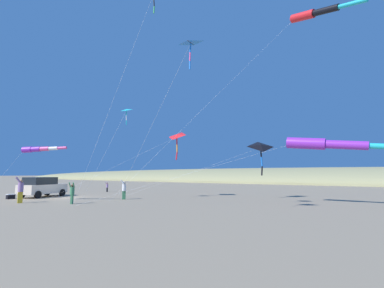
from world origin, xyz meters
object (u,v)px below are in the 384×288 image
(person_bystander_far, at_px, (72,192))
(kite_delta_long_streamer_left, at_px, (190,44))
(kite_delta_orange_high_right, at_px, (126,111))
(kite_delta_purple_drifting, at_px, (176,136))
(person_adult_flyer, at_px, (20,189))
(person_child_grey_jacket, at_px, (107,186))
(kite_delta_blue_topmost, at_px, (261,147))
(kite_windsock_yellow_midlevel, at_px, (327,144))
(kite_windsock_rainbow_low_near, at_px, (315,13))
(cooler_box, at_px, (11,196))
(person_child_green_jacket, at_px, (124,189))
(kite_windsock_green_low_center, at_px, (38,149))
(parked_car, at_px, (42,187))

(person_bystander_far, relative_size, kite_delta_long_streamer_left, 0.13)
(kite_delta_orange_high_right, xyz_separation_m, kite_delta_purple_drifting, (-4.64, 1.78, -1.85))
(person_adult_flyer, xyz_separation_m, person_child_grey_jacket, (-11.89, -5.19, -0.40))
(kite_delta_blue_topmost, relative_size, kite_delta_orange_high_right, 1.58)
(kite_windsock_yellow_midlevel, bearing_deg, kite_windsock_rainbow_low_near, -164.06)
(person_bystander_far, bearing_deg, kite_delta_blue_topmost, 140.42)
(kite_delta_blue_topmost, xyz_separation_m, kite_delta_purple_drifting, (3.07, -7.09, 1.18))
(person_adult_flyer, height_order, person_child_grey_jacket, person_adult_flyer)
(kite_delta_long_streamer_left, bearing_deg, person_bystander_far, -89.42)
(cooler_box, height_order, person_adult_flyer, person_adult_flyer)
(kite_windsock_yellow_midlevel, height_order, kite_windsock_rainbow_low_near, kite_windsock_rainbow_low_near)
(person_bystander_far, xyz_separation_m, kite_delta_blue_topmost, (-11.81, 9.76, 3.65))
(person_child_green_jacket, height_order, kite_windsock_green_low_center, kite_windsock_green_low_center)
(person_bystander_far, bearing_deg, cooler_box, -84.40)
(person_adult_flyer, distance_m, kite_windsock_rainbow_low_near, 28.21)
(cooler_box, bearing_deg, kite_delta_blue_topmost, 125.25)
(kite_delta_long_streamer_left, bearing_deg, kite_delta_purple_drifting, -137.85)
(person_child_grey_jacket, relative_size, kite_windsock_yellow_midlevel, 0.06)
(parked_car, bearing_deg, person_bystander_far, 77.12)
(person_adult_flyer, relative_size, person_child_green_jacket, 1.15)
(cooler_box, relative_size, kite_windsock_yellow_midlevel, 0.03)
(person_adult_flyer, height_order, kite_windsock_green_low_center, kite_windsock_green_low_center)
(kite_windsock_rainbow_low_near, bearing_deg, person_child_green_jacket, -57.51)
(person_child_grey_jacket, xyz_separation_m, person_bystander_far, (9.98, 8.90, 0.20))
(person_child_green_jacket, height_order, kite_delta_blue_topmost, kite_delta_blue_topmost)
(parked_car, height_order, person_child_grey_jacket, parked_car)
(person_bystander_far, relative_size, kite_delta_blue_topmost, 0.13)
(parked_car, bearing_deg, kite_windsock_green_low_center, 58.31)
(kite_delta_orange_high_right, bearing_deg, person_child_grey_jacket, -121.01)
(cooler_box, relative_size, kite_windsock_green_low_center, 0.08)
(person_adult_flyer, distance_m, kite_delta_purple_drifting, 13.24)
(parked_car, bearing_deg, cooler_box, -2.95)
(kite_delta_purple_drifting, bearing_deg, person_bystander_far, -16.97)
(kite_delta_purple_drifting, bearing_deg, kite_windsock_rainbow_low_near, 112.28)
(kite_windsock_green_low_center, xyz_separation_m, kite_windsock_rainbow_low_near, (-14.22, 18.23, 12.13))
(cooler_box, xyz_separation_m, kite_windsock_rainbow_low_near, (-14.32, 22.43, 16.05))
(kite_windsock_yellow_midlevel, bearing_deg, kite_delta_long_streamer_left, -26.54)
(person_child_green_jacket, distance_m, person_bystander_far, 4.59)
(kite_delta_orange_high_right, bearing_deg, kite_delta_blue_topmost, 130.95)
(kite_delta_blue_topmost, height_order, kite_windsock_green_low_center, kite_delta_blue_topmost)
(kite_windsock_yellow_midlevel, distance_m, kite_delta_purple_drifting, 12.86)
(person_child_green_jacket, distance_m, kite_delta_long_streamer_left, 13.87)
(kite_windsock_rainbow_low_near, relative_size, kite_delta_long_streamer_left, 1.44)
(kite_windsock_yellow_midlevel, xyz_separation_m, kite_delta_long_streamer_left, (9.83, -4.91, 4.95))
(kite_windsock_rainbow_low_near, bearing_deg, kite_windsock_yellow_midlevel, 15.94)
(person_bystander_far, relative_size, kite_windsock_rainbow_low_near, 0.09)
(parked_car, distance_m, person_child_green_jacket, 8.69)
(kite_windsock_green_low_center, relative_size, kite_delta_long_streamer_left, 0.60)
(cooler_box, relative_size, person_adult_flyer, 0.32)
(kite_delta_long_streamer_left, bearing_deg, kite_windsock_rainbow_low_near, 163.88)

